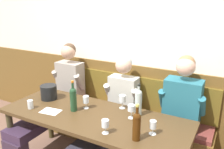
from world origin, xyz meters
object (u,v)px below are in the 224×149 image
dining_table (94,122)px  person_center_right_seat (56,97)px  wine_glass_mid_right (153,125)px  ice_bucket (49,92)px  wine_bottle_clear_water (73,98)px  person_left_seat (110,115)px  wine_bottle_green_tall (138,102)px  person_right_seat (174,125)px  water_tumbler_center (30,104)px  wine_glass_left_end (105,124)px  wine_glass_right_end (131,109)px  wine_glass_center_rear (86,100)px  wine_bottle_amber_mid (137,125)px  wall_bench (121,125)px  wine_glass_center_front (122,99)px

dining_table → person_center_right_seat: bearing=158.2°
wine_glass_mid_right → ice_bucket: bearing=173.5°
wine_bottle_clear_water → wine_glass_mid_right: (0.92, -0.04, -0.06)m
person_left_seat → wine_bottle_green_tall: bearing=-11.3°
person_left_seat → person_right_seat: bearing=3.1°
wine_bottle_green_tall → wine_glass_mid_right: (0.26, -0.27, -0.07)m
person_left_seat → wine_glass_mid_right: (0.63, -0.35, 0.21)m
wine_bottle_green_tall → water_tumbler_center: (-1.12, -0.42, -0.11)m
dining_table → wine_bottle_clear_water: wine_bottle_clear_water is taller
person_center_right_seat → wine_glass_left_end: size_ratio=9.86×
person_left_seat → wine_bottle_green_tall: 0.47m
person_left_seat → wine_glass_left_end: (0.25, -0.54, 0.21)m
wine_glass_mid_right → wine_glass_left_end: bearing=-153.0°
wine_glass_mid_right → wine_glass_right_end: 0.35m
ice_bucket → wine_glass_center_rear: ice_bucket is taller
wine_glass_left_end → ice_bucket: bearing=160.7°
dining_table → wine_glass_mid_right: wine_glass_mid_right is taller
dining_table → person_left_seat: size_ratio=1.63×
ice_bucket → wine_bottle_amber_mid: wine_bottle_amber_mid is taller
water_tumbler_center → ice_bucket: bearing=91.2°
person_left_seat → person_right_seat: person_right_seat is taller
wall_bench → wine_glass_right_end: wall_bench is taller
wine_glass_mid_right → wine_glass_right_end: (-0.30, 0.18, 0.02)m
person_left_seat → wine_glass_center_rear: (-0.20, -0.20, 0.22)m
dining_table → person_left_seat: 0.30m
dining_table → person_center_right_seat: size_ratio=1.54×
person_left_seat → wine_glass_left_end: bearing=-65.2°
wall_bench → wine_glass_center_front: (0.19, -0.36, 0.56)m
person_center_right_seat → wine_glass_left_end: (1.10, -0.57, 0.18)m
dining_table → wine_bottle_clear_water: size_ratio=5.87×
wine_glass_center_front → wine_glass_right_end: 0.25m
person_center_right_seat → wine_glass_center_rear: (0.65, -0.22, 0.18)m
wine_glass_center_front → water_tumbler_center: bearing=-151.1°
person_left_seat → wine_glass_mid_right: bearing=-28.8°
person_right_seat → wine_glass_mid_right: bearing=-105.0°
wine_glass_center_front → wine_glass_mid_right: bearing=-36.2°
wall_bench → wine_glass_center_front: size_ratio=15.00×
ice_bucket → person_right_seat: bearing=8.8°
wine_bottle_clear_water → person_right_seat: bearing=18.8°
person_center_right_seat → person_right_seat: (1.59, 0.01, 0.01)m
wine_glass_center_rear → wine_glass_right_end: bearing=3.3°
wall_bench → wine_bottle_clear_water: bearing=-110.2°
dining_table → wine_glass_center_rear: bearing=148.1°
wine_bottle_green_tall → wine_glass_left_end: wine_bottle_green_tall is taller
wall_bench → wine_glass_right_end: bearing=-54.5°
wine_glass_left_end → water_tumbler_center: (-1.00, 0.05, -0.04)m
person_center_right_seat → wine_glass_center_front: (1.00, -0.03, 0.19)m
dining_table → water_tumbler_center: water_tumbler_center is taller
wine_glass_center_rear → wall_bench: bearing=73.8°
dining_table → wine_bottle_green_tall: wine_bottle_green_tall is taller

